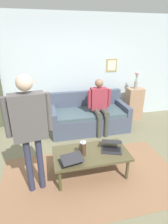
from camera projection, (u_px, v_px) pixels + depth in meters
name	position (u px, v px, depth m)	size (l,w,h in m)	color
ground_plane	(96.00, 169.00, 3.09)	(7.68, 7.68, 0.00)	#736E53
area_rug	(92.00, 177.00, 2.90)	(2.88, 1.60, 0.01)	#8B6245
back_wall	(73.00, 71.00, 4.56)	(7.04, 0.11, 2.70)	silver
couch	(89.00, 117.00, 4.41)	(1.85, 0.89, 0.88)	#454F63
coffee_table	(91.00, 155.00, 2.85)	(1.20, 0.64, 0.42)	brown
laptop_left	(111.00, 147.00, 2.90)	(0.41, 0.40, 0.15)	#28282D
laptop_center	(71.00, 160.00, 2.59)	(0.36, 0.35, 0.14)	#28282D
french_press	(83.00, 148.00, 2.74)	(0.12, 0.10, 0.26)	#4C3323
side_shelf	(134.00, 104.00, 4.92)	(0.42, 0.32, 0.87)	#A77F61
flower_vase	(136.00, 82.00, 4.69)	(0.12, 0.11, 0.43)	#A09C96
person_standing	(29.00, 123.00, 2.28)	(0.60, 0.25, 1.72)	#31334D
person_seated	(100.00, 103.00, 4.08)	(0.55, 0.51, 1.28)	#42443C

